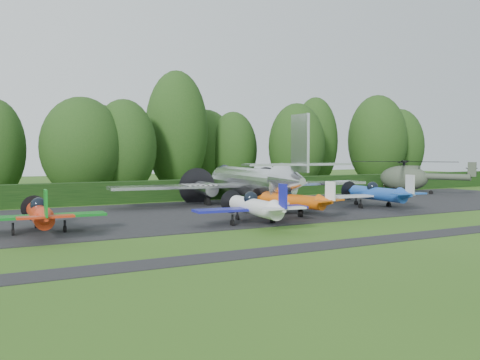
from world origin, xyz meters
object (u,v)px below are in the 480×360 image
transport_plane (252,181)px  light_plane_red (39,214)px  light_plane_blue (377,193)px  light_plane_orange (292,201)px  light_plane_white (255,207)px  helicopter (404,176)px  sign_board (393,181)px

transport_plane → light_plane_red: (-18.84, -8.19, -0.95)m
transport_plane → light_plane_blue: 10.72m
light_plane_red → light_plane_orange: bearing=-1.8°
light_plane_white → light_plane_orange: size_ratio=1.08×
light_plane_orange → helicopter: (23.20, 11.38, 0.84)m
light_plane_red → helicopter: helicopter is taller
transport_plane → light_plane_blue: size_ratio=2.91×
sign_board → light_plane_white: bearing=-145.0°
light_plane_orange → light_plane_blue: size_ratio=0.91×
transport_plane → helicopter: bearing=2.9°
light_plane_red → light_plane_orange: (17.81, 0.50, -0.06)m
light_plane_blue → sign_board: bearing=37.2°
light_plane_white → light_plane_blue: light_plane_blue is taller
light_plane_orange → helicopter: bearing=40.3°
light_plane_white → sign_board: 33.96m
light_plane_red → light_plane_white: light_plane_white is taller
light_plane_blue → helicopter: bearing=32.5°
light_plane_white → helicopter: bearing=22.0°
light_plane_white → sign_board: light_plane_white is taller
helicopter → light_plane_blue: bearing=-119.1°
light_plane_orange → light_plane_blue: 9.26m
light_plane_blue → helicopter: size_ratio=0.62×
light_plane_white → light_plane_orange: 5.92m
light_plane_orange → helicopter: helicopter is taller
sign_board → light_plane_orange: bearing=-145.3°
helicopter → sign_board: helicopter is taller
light_plane_blue → helicopter: 17.51m
transport_plane → light_plane_red: 20.57m
light_plane_white → sign_board: (29.23, 17.29, -0.02)m
light_plane_red → helicopter: bearing=12.8°
light_plane_white → helicopter: 31.74m
light_plane_red → light_plane_white: bearing=-15.0°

